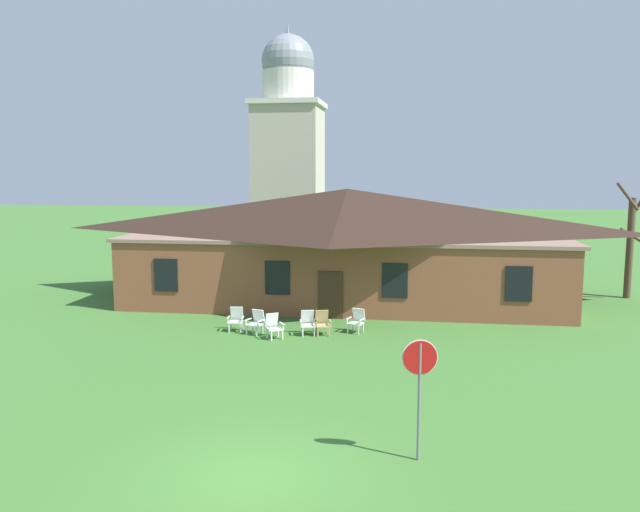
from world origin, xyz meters
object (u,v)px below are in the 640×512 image
stop_sign (420,375)px  lawn_chair_near_door (256,321)px  lawn_chair_right_end (322,322)px  lawn_chair_by_porch (236,318)px  lawn_chair_left_end (273,325)px  lawn_chair_middle (308,322)px  lawn_chair_far_side (357,320)px

stop_sign → lawn_chair_near_door: bearing=121.3°
lawn_chair_right_end → lawn_chair_near_door: bearing=-174.3°
lawn_chair_by_porch → lawn_chair_left_end: same height
stop_sign → lawn_chair_right_end: size_ratio=2.90×
stop_sign → lawn_chair_left_end: bearing=119.1°
lawn_chair_by_porch → lawn_chair_left_end: 1.98m
lawn_chair_middle → lawn_chair_near_door: bearing=-175.2°
lawn_chair_left_end → lawn_chair_middle: size_ratio=1.00×
lawn_chair_near_door → lawn_chair_right_end: bearing=5.7°
lawn_chair_by_porch → lawn_chair_middle: same height
lawn_chair_right_end → stop_sign: bearing=-70.9°
stop_sign → lawn_chair_middle: stop_sign is taller
lawn_chair_by_porch → lawn_chair_near_door: 1.00m
lawn_chair_near_door → lawn_chair_left_end: 0.99m
lawn_chair_by_porch → lawn_chair_left_end: size_ratio=1.00×
stop_sign → lawn_chair_by_porch: bearing=123.9°
lawn_chair_left_end → lawn_chair_right_end: size_ratio=1.00×
lawn_chair_near_door → lawn_chair_right_end: 2.64m
lawn_chair_near_door → lawn_chair_far_side: 4.03m
lawn_chair_left_end → lawn_chair_right_end: 1.98m
lawn_chair_by_porch → lawn_chair_middle: size_ratio=1.00×
lawn_chair_far_side → lawn_chair_right_end: bearing=-157.9°
stop_sign → lawn_chair_right_end: bearing=109.1°
lawn_chair_near_door → lawn_chair_middle: (2.06, 0.17, 0.00)m
stop_sign → lawn_chair_left_end: size_ratio=2.90×
stop_sign → lawn_chair_right_end: 11.37m
lawn_chair_middle → lawn_chair_right_end: 0.58m
lawn_chair_far_side → lawn_chair_by_porch: bearing=-175.0°
lawn_chair_near_door → lawn_chair_middle: size_ratio=1.00×
lawn_chair_left_end → lawn_chair_far_side: (3.12, 1.35, 0.00)m
stop_sign → lawn_chair_left_end: 11.36m
lawn_chair_by_porch → lawn_chair_middle: 2.99m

